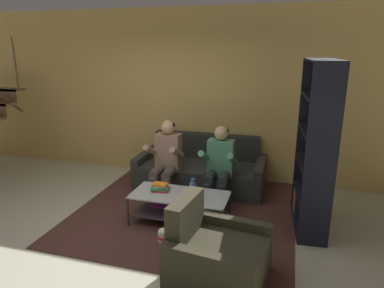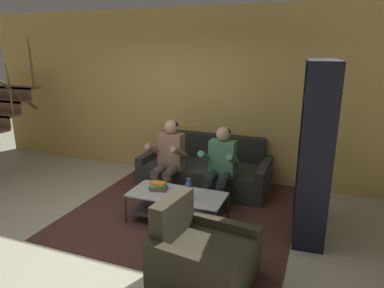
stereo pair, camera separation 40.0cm
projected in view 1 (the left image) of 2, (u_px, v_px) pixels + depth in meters
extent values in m
plane|color=#B9B59B|center=(117.00, 240.00, 4.15)|extent=(16.80, 16.80, 0.00)
cube|color=tan|center=(179.00, 94.00, 6.03)|extent=(8.40, 0.12, 2.90)
cube|color=brown|center=(0.00, 89.00, 6.30)|extent=(0.94, 0.27, 0.04)
cylinder|color=brown|center=(15.00, 63.00, 6.06)|extent=(0.04, 0.04, 0.90)
cube|color=#2D2F2C|center=(200.00, 175.00, 5.69)|extent=(1.82, 0.95, 0.40)
cube|color=#272825|center=(206.00, 145.00, 5.94)|extent=(1.82, 0.18, 0.42)
cube|color=#2D2F2C|center=(146.00, 166.00, 5.94)|extent=(0.13, 0.95, 0.52)
cube|color=#2D2F2C|center=(260.00, 178.00, 5.42)|extent=(0.13, 0.95, 0.52)
cylinder|color=brown|center=(154.00, 190.00, 5.11)|extent=(0.14, 0.14, 0.40)
cylinder|color=brown|center=(166.00, 191.00, 5.06)|extent=(0.14, 0.14, 0.40)
cylinder|color=brown|center=(158.00, 171.00, 5.21)|extent=(0.14, 0.42, 0.14)
cylinder|color=brown|center=(170.00, 172.00, 5.15)|extent=(0.14, 0.42, 0.14)
cube|color=#9A7660|center=(168.00, 152.00, 5.31)|extent=(0.38, 0.22, 0.57)
cylinder|color=#9A7660|center=(152.00, 151.00, 5.18)|extent=(0.09, 0.49, 0.31)
cylinder|color=#9A7660|center=(177.00, 153.00, 5.07)|extent=(0.09, 0.49, 0.31)
sphere|color=tan|center=(168.00, 127.00, 5.20)|extent=(0.21, 0.21, 0.21)
ellipsoid|color=black|center=(168.00, 125.00, 5.21)|extent=(0.21, 0.21, 0.13)
cylinder|color=#232D2D|center=(208.00, 196.00, 4.89)|extent=(0.14, 0.14, 0.40)
cylinder|color=#232D2D|center=(222.00, 198.00, 4.83)|extent=(0.14, 0.14, 0.40)
cylinder|color=#232D2D|center=(211.00, 176.00, 4.99)|extent=(0.14, 0.42, 0.14)
cylinder|color=#232D2D|center=(224.00, 177.00, 4.93)|extent=(0.14, 0.42, 0.14)
cube|color=#4E8C65|center=(221.00, 158.00, 5.09)|extent=(0.38, 0.22, 0.54)
cylinder|color=#4E8C65|center=(205.00, 156.00, 4.96)|extent=(0.09, 0.49, 0.31)
cylinder|color=#4E8C65|center=(232.00, 159.00, 4.85)|extent=(0.09, 0.49, 0.31)
sphere|color=tan|center=(221.00, 133.00, 4.99)|extent=(0.21, 0.21, 0.21)
ellipsoid|color=black|center=(222.00, 131.00, 5.00)|extent=(0.21, 0.21, 0.13)
cube|color=#B0B7B8|center=(180.00, 195.00, 4.46)|extent=(1.27, 0.58, 0.02)
cube|color=#3F3741|center=(180.00, 213.00, 4.53)|extent=(1.17, 0.53, 0.02)
cylinder|color=#323435|center=(128.00, 212.00, 4.43)|extent=(0.03, 0.03, 0.40)
cylinder|color=#323435|center=(222.00, 225.00, 4.09)|extent=(0.03, 0.03, 0.40)
cylinder|color=#323435|center=(145.00, 195.00, 4.94)|extent=(0.03, 0.03, 0.40)
cylinder|color=#323435|center=(230.00, 205.00, 4.61)|extent=(0.03, 0.03, 0.40)
cube|color=purple|center=(158.00, 206.00, 4.68)|extent=(0.21, 0.13, 0.02)
cube|color=silver|center=(175.00, 209.00, 4.58)|extent=(0.22, 0.13, 0.02)
cube|color=#201E31|center=(190.00, 214.00, 4.45)|extent=(0.15, 0.16, 0.03)
cube|color=#492B24|center=(190.00, 205.00, 5.07)|extent=(3.00, 3.26, 0.01)
cube|color=brown|center=(190.00, 205.00, 5.07)|extent=(1.65, 1.79, 0.00)
ellipsoid|color=#32548F|center=(193.00, 190.00, 4.31)|extent=(0.11, 0.11, 0.24)
cylinder|color=#32548F|center=(193.00, 181.00, 4.28)|extent=(0.05, 0.05, 0.05)
cube|color=#C53B32|center=(161.00, 190.00, 4.57)|extent=(0.24, 0.19, 0.03)
cube|color=#2B834C|center=(160.00, 188.00, 4.55)|extent=(0.27, 0.20, 0.02)
cube|color=silver|center=(161.00, 186.00, 4.56)|extent=(0.20, 0.16, 0.03)
cube|color=orange|center=(160.00, 184.00, 4.54)|extent=(0.20, 0.13, 0.03)
cube|color=black|center=(310.00, 138.00, 4.68)|extent=(0.35, 0.05, 2.12)
cube|color=black|center=(321.00, 160.00, 3.73)|extent=(0.35, 0.05, 2.12)
cube|color=black|center=(329.00, 149.00, 4.18)|extent=(0.10, 1.02, 2.12)
cube|color=black|center=(307.00, 224.00, 4.49)|extent=(0.42, 1.01, 0.02)
cube|color=black|center=(310.00, 195.00, 4.38)|extent=(0.42, 1.01, 0.02)
cube|color=black|center=(313.00, 164.00, 4.27)|extent=(0.42, 1.01, 0.02)
cube|color=black|center=(317.00, 131.00, 4.15)|extent=(0.42, 1.01, 0.02)
cube|color=black|center=(320.00, 96.00, 4.03)|extent=(0.42, 1.01, 0.02)
cube|color=black|center=(324.00, 60.00, 3.92)|extent=(0.42, 1.01, 0.02)
cube|color=#947152|center=(302.00, 197.00, 4.89)|extent=(0.23, 0.06, 0.34)
cube|color=orange|center=(304.00, 201.00, 4.84)|extent=(0.28, 0.06, 0.28)
cube|color=#2959AD|center=(303.00, 203.00, 4.81)|extent=(0.24, 0.05, 0.25)
cube|color=#9B7255|center=(304.00, 200.00, 4.75)|extent=(0.26, 0.06, 0.36)
cube|color=#389142|center=(303.00, 207.00, 4.72)|extent=(0.25, 0.05, 0.22)
cube|color=red|center=(306.00, 207.00, 4.67)|extent=(0.32, 0.08, 0.26)
cube|color=#252D35|center=(305.00, 206.00, 4.61)|extent=(0.26, 0.07, 0.34)
cube|color=#322F20|center=(219.00, 262.00, 3.38)|extent=(0.96, 0.71, 0.42)
cube|color=#322F20|center=(185.00, 217.00, 3.40)|extent=(0.23, 0.62, 0.41)
cube|color=#322F20|center=(206.00, 279.00, 3.05)|extent=(0.90, 0.22, 0.52)
cube|color=#322F20|center=(230.00, 239.00, 3.68)|extent=(0.90, 0.22, 0.52)
cylinder|color=red|center=(164.00, 243.00, 4.06)|extent=(0.14, 0.14, 0.04)
cylinder|color=white|center=(164.00, 240.00, 4.05)|extent=(0.14, 0.14, 0.04)
cylinder|color=red|center=(164.00, 237.00, 4.04)|extent=(0.14, 0.14, 0.04)
cylinder|color=white|center=(164.00, 234.00, 4.02)|extent=(0.14, 0.14, 0.04)
ellipsoid|color=beige|center=(164.00, 231.00, 4.01)|extent=(0.13, 0.13, 0.05)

